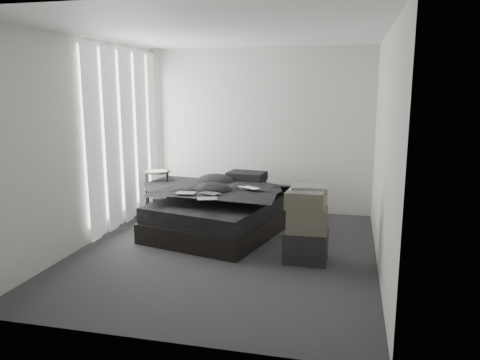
% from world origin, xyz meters
% --- Properties ---
extents(floor, '(3.60, 4.20, 0.01)m').
position_xyz_m(floor, '(0.00, 0.00, 0.00)').
color(floor, '#2D2D2F').
rests_on(floor, ground).
extents(ceiling, '(3.60, 4.20, 0.01)m').
position_xyz_m(ceiling, '(0.00, 0.00, 2.60)').
color(ceiling, white).
rests_on(ceiling, ground).
extents(wall_back, '(3.60, 0.01, 2.60)m').
position_xyz_m(wall_back, '(0.00, 2.10, 1.30)').
color(wall_back, beige).
rests_on(wall_back, ground).
extents(wall_front, '(3.60, 0.01, 2.60)m').
position_xyz_m(wall_front, '(0.00, -2.10, 1.30)').
color(wall_front, beige).
rests_on(wall_front, ground).
extents(wall_left, '(0.01, 4.20, 2.60)m').
position_xyz_m(wall_left, '(-1.80, 0.00, 1.30)').
color(wall_left, beige).
rests_on(wall_left, ground).
extents(wall_right, '(0.01, 4.20, 2.60)m').
position_xyz_m(wall_right, '(1.80, 0.00, 1.30)').
color(wall_right, beige).
rests_on(wall_right, ground).
extents(window_left, '(0.02, 2.00, 2.30)m').
position_xyz_m(window_left, '(-1.78, 0.90, 1.35)').
color(window_left, white).
rests_on(window_left, wall_left).
extents(curtain_left, '(0.06, 2.12, 2.48)m').
position_xyz_m(curtain_left, '(-1.73, 0.90, 1.28)').
color(curtain_left, white).
rests_on(curtain_left, wall_left).
extents(bed, '(1.91, 2.26, 0.27)m').
position_xyz_m(bed, '(-0.26, 0.80, 0.13)').
color(bed, black).
rests_on(bed, floor).
extents(mattress, '(1.84, 2.19, 0.21)m').
position_xyz_m(mattress, '(-0.26, 0.80, 0.37)').
color(mattress, black).
rests_on(mattress, bed).
extents(duvet, '(1.80, 1.97, 0.23)m').
position_xyz_m(duvet, '(-0.27, 0.75, 0.59)').
color(duvet, black).
rests_on(duvet, mattress).
extents(pillow_lower, '(0.67, 0.53, 0.13)m').
position_xyz_m(pillow_lower, '(-0.13, 1.55, 0.54)').
color(pillow_lower, black).
rests_on(pillow_lower, mattress).
extents(pillow_upper, '(0.60, 0.45, 0.12)m').
position_xyz_m(pillow_upper, '(-0.07, 1.51, 0.67)').
color(pillow_upper, black).
rests_on(pillow_upper, pillow_lower).
extents(laptop, '(0.37, 0.34, 0.02)m').
position_xyz_m(laptop, '(0.10, 0.76, 0.72)').
color(laptop, silver).
rests_on(laptop, duvet).
extents(comic_a, '(0.27, 0.20, 0.01)m').
position_xyz_m(comic_a, '(-0.62, 0.35, 0.71)').
color(comic_a, black).
rests_on(comic_a, duvet).
extents(comic_b, '(0.29, 0.25, 0.01)m').
position_xyz_m(comic_b, '(-0.31, 0.42, 0.71)').
color(comic_b, black).
rests_on(comic_b, duvet).
extents(comic_c, '(0.29, 0.24, 0.01)m').
position_xyz_m(comic_c, '(-0.25, 0.11, 0.72)').
color(comic_c, black).
rests_on(comic_c, duvet).
extents(side_stand, '(0.51, 0.51, 0.74)m').
position_xyz_m(side_stand, '(-1.38, 1.19, 0.37)').
color(side_stand, black).
rests_on(side_stand, floor).
extents(papers, '(0.35, 0.33, 0.01)m').
position_xyz_m(papers, '(-1.37, 1.18, 0.75)').
color(papers, white).
rests_on(papers, side_stand).
extents(floor_books, '(0.18, 0.21, 0.12)m').
position_xyz_m(floor_books, '(-1.35, 1.15, 0.06)').
color(floor_books, black).
rests_on(floor_books, floor).
extents(box_lower, '(0.50, 0.40, 0.36)m').
position_xyz_m(box_lower, '(0.99, -0.07, 0.18)').
color(box_lower, black).
rests_on(box_lower, floor).
extents(box_mid, '(0.48, 0.38, 0.28)m').
position_xyz_m(box_mid, '(1.00, -0.08, 0.50)').
color(box_mid, '#524C41').
rests_on(box_mid, box_lower).
extents(box_upper, '(0.46, 0.39, 0.19)m').
position_xyz_m(box_upper, '(0.98, -0.07, 0.74)').
color(box_upper, '#524C41').
rests_on(box_upper, box_mid).
extents(art_book_white, '(0.38, 0.31, 0.04)m').
position_xyz_m(art_book_white, '(0.99, -0.07, 0.85)').
color(art_book_white, silver).
rests_on(art_book_white, box_upper).
extents(art_book_snake, '(0.39, 0.32, 0.03)m').
position_xyz_m(art_book_snake, '(1.00, -0.08, 0.89)').
color(art_book_snake, silver).
rests_on(art_book_snake, art_book_white).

